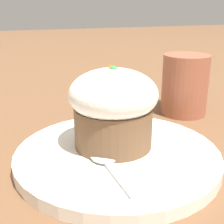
{
  "coord_description": "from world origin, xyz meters",
  "views": [
    {
      "loc": [
        -0.33,
        0.12,
        0.19
      ],
      "look_at": [
        0.02,
        0.0,
        0.06
      ],
      "focal_mm": 50.0,
      "sensor_mm": 36.0,
      "label": 1
    }
  ],
  "objects": [
    {
      "name": "spoon",
      "position": [
        -0.03,
        0.02,
        0.02
      ],
      "size": [
        0.11,
        0.03,
        0.01
      ],
      "color": "#B7B7BC",
      "rests_on": "dessert_plate"
    },
    {
      "name": "ground_plane",
      "position": [
        0.0,
        0.0,
        0.0
      ],
      "size": [
        4.0,
        4.0,
        0.0
      ],
      "primitive_type": "plane",
      "color": "brown"
    },
    {
      "name": "dessert_plate",
      "position": [
        0.0,
        0.0,
        0.01
      ],
      "size": [
        0.26,
        0.26,
        0.02
      ],
      "color": "white",
      "rests_on": "ground_plane"
    },
    {
      "name": "coffee_cup",
      "position": [
        0.13,
        -0.17,
        0.05
      ],
      "size": [
        0.11,
        0.08,
        0.11
      ],
      "color": "#9E563D",
      "rests_on": "ground_plane"
    },
    {
      "name": "carrot_cake",
      "position": [
        0.02,
        0.0,
        0.07
      ],
      "size": [
        0.11,
        0.11,
        0.1
      ],
      "color": "brown",
      "rests_on": "dessert_plate"
    }
  ]
}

